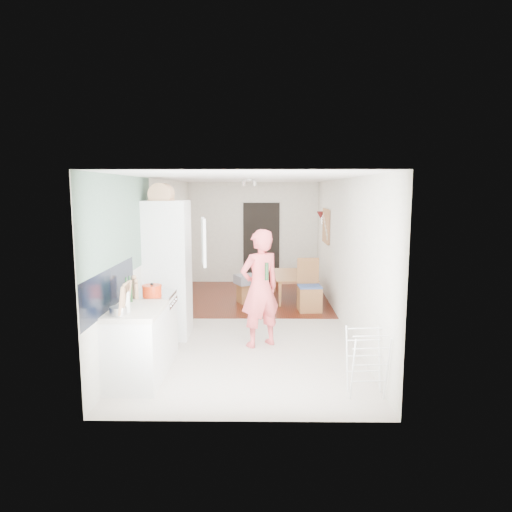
{
  "coord_description": "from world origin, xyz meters",
  "views": [
    {
      "loc": [
        0.19,
        -7.8,
        2.31
      ],
      "look_at": [
        0.1,
        0.2,
        1.15
      ],
      "focal_mm": 32.0,
      "sensor_mm": 36.0,
      "label": 1
    }
  ],
  "objects_px": {
    "dining_chair": "(310,286)",
    "drying_rack": "(367,363)",
    "dining_table": "(295,288)",
    "person": "(260,278)",
    "stool": "(246,293)"
  },
  "relations": [
    {
      "from": "dining_table",
      "to": "drying_rack",
      "type": "height_order",
      "value": "drying_rack"
    },
    {
      "from": "stool",
      "to": "dining_table",
      "type": "bearing_deg",
      "value": 20.24
    },
    {
      "from": "dining_chair",
      "to": "drying_rack",
      "type": "height_order",
      "value": "dining_chair"
    },
    {
      "from": "dining_table",
      "to": "dining_chair",
      "type": "height_order",
      "value": "dining_chair"
    },
    {
      "from": "person",
      "to": "dining_chair",
      "type": "distance_m",
      "value": 2.23
    },
    {
      "from": "person",
      "to": "dining_chair",
      "type": "bearing_deg",
      "value": -146.16
    },
    {
      "from": "dining_table",
      "to": "stool",
      "type": "distance_m",
      "value": 1.11
    },
    {
      "from": "stool",
      "to": "drying_rack",
      "type": "height_order",
      "value": "drying_rack"
    },
    {
      "from": "person",
      "to": "dining_table",
      "type": "distance_m",
      "value": 3.17
    },
    {
      "from": "dining_table",
      "to": "person",
      "type": "bearing_deg",
      "value": 163.63
    },
    {
      "from": "dining_table",
      "to": "dining_chair",
      "type": "distance_m",
      "value": 1.08
    },
    {
      "from": "drying_rack",
      "to": "stool",
      "type": "bearing_deg",
      "value": 105.37
    },
    {
      "from": "dining_chair",
      "to": "stool",
      "type": "bearing_deg",
      "value": 148.48
    },
    {
      "from": "dining_chair",
      "to": "drying_rack",
      "type": "bearing_deg",
      "value": -89.97
    },
    {
      "from": "person",
      "to": "stool",
      "type": "height_order",
      "value": "person"
    }
  ]
}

